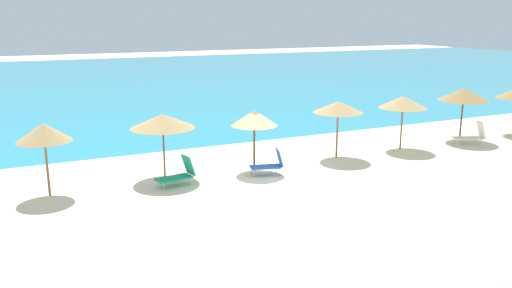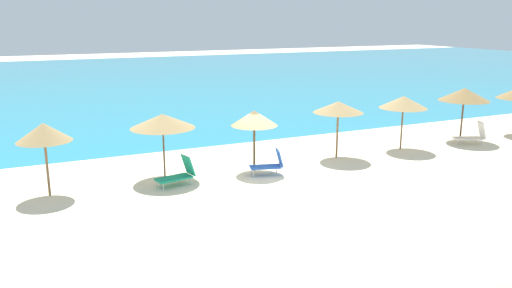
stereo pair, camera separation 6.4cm
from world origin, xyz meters
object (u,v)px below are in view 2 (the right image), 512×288
beach_umbrella_3 (44,132)px  beach_umbrella_5 (254,118)px  lounge_chair_1 (473,135)px  beach_umbrella_4 (163,121)px  lounge_chair_3 (270,164)px  beach_umbrella_7 (403,102)px  beach_umbrella_6 (338,107)px  beach_umbrella_8 (464,94)px  lounge_chair_0 (179,174)px

beach_umbrella_3 → beach_umbrella_5: 8.30m
beach_umbrella_5 → lounge_chair_1: bearing=-2.2°
beach_umbrella_3 → beach_umbrella_4: bearing=4.1°
beach_umbrella_4 → lounge_chair_1: (16.17, -1.10, -1.93)m
beach_umbrella_5 → lounge_chair_3: (0.31, -0.90, -1.82)m
lounge_chair_1 → lounge_chair_3: bearing=114.5°
beach_umbrella_3 → lounge_chair_1: bearing=-2.2°
beach_umbrella_7 → lounge_chair_1: beach_umbrella_7 is taller
beach_umbrella_5 → beach_umbrella_6: size_ratio=0.98×
beach_umbrella_5 → beach_umbrella_6: 4.44m
beach_umbrella_7 → beach_umbrella_6: bearing=180.0°
beach_umbrella_8 → lounge_chair_1: size_ratio=1.66×
lounge_chair_0 → beach_umbrella_4: bearing=1.4°
lounge_chair_0 → lounge_chair_3: size_ratio=1.10×
beach_umbrella_6 → beach_umbrella_5: bearing=-176.4°
beach_umbrella_3 → lounge_chair_0: beach_umbrella_3 is taller
beach_umbrella_3 → beach_umbrella_4: (4.50, 0.32, -0.02)m
beach_umbrella_7 → beach_umbrella_8: (4.18, 0.13, 0.11)m
beach_umbrella_5 → lounge_chair_0: size_ratio=1.62×
lounge_chair_0 → lounge_chair_1: bearing=-101.1°
beach_umbrella_4 → beach_umbrella_8: size_ratio=0.94×
beach_umbrella_5 → beach_umbrella_8: bearing=1.9°
beach_umbrella_4 → beach_umbrella_6: bearing=-2.4°
beach_umbrella_5 → beach_umbrella_8: (12.45, 0.41, 0.19)m
beach_umbrella_8 → beach_umbrella_7: bearing=-178.2°
beach_umbrella_6 → lounge_chair_1: bearing=-5.4°
beach_umbrella_4 → beach_umbrella_8: (16.25, -0.21, 0.11)m
beach_umbrella_4 → lounge_chair_3: (4.11, -1.52, -1.91)m
beach_umbrella_5 → lounge_chair_3: 2.06m
beach_umbrella_5 → lounge_chair_3: beach_umbrella_5 is taller
beach_umbrella_4 → lounge_chair_1: 16.33m
beach_umbrella_5 → lounge_chair_3: bearing=-71.1°
beach_umbrella_4 → lounge_chair_0: 2.27m
beach_umbrella_6 → beach_umbrella_3: bearing=179.9°
beach_umbrella_6 → lounge_chair_1: 8.21m
lounge_chair_0 → lounge_chair_3: lounge_chair_0 is taller
lounge_chair_0 → beach_umbrella_7: bearing=-97.4°
beach_umbrella_7 → lounge_chair_1: size_ratio=1.58×
beach_umbrella_8 → beach_umbrella_4: bearing=179.3°
beach_umbrella_5 → beach_umbrella_8: 12.46m
beach_umbrella_7 → lounge_chair_3: 8.27m
beach_umbrella_7 → beach_umbrella_3: bearing=179.9°
beach_umbrella_3 → beach_umbrella_4: 4.51m
beach_umbrella_7 → lounge_chair_0: bearing=-176.1°
beach_umbrella_7 → beach_umbrella_5: bearing=-178.1°
lounge_chair_3 → beach_umbrella_5: bearing=33.9°
beach_umbrella_6 → beach_umbrella_7: beach_umbrella_7 is taller
beach_umbrella_6 → beach_umbrella_8: 8.02m
beach_umbrella_4 → beach_umbrella_7: beach_umbrella_7 is taller
beach_umbrella_6 → lounge_chair_0: (-7.97, -0.81, -1.97)m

